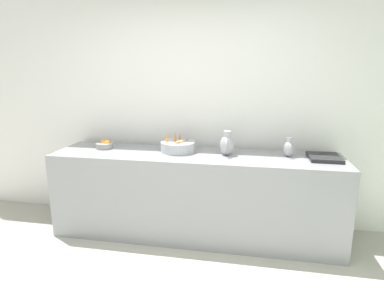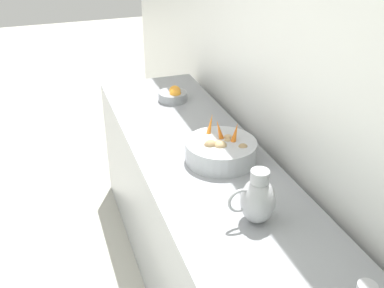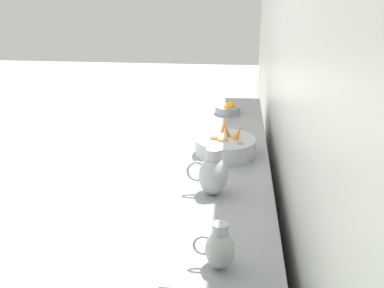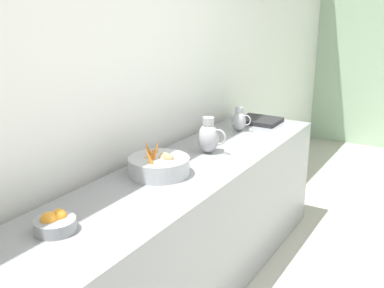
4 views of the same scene
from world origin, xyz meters
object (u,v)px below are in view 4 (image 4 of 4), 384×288
vegetable_colander (159,166)px  metal_pitcher_tall (209,137)px  metal_pitcher_short (239,120)px  orange_bowl (55,223)px

vegetable_colander → metal_pitcher_tall: (0.05, 0.53, 0.06)m
metal_pitcher_short → orange_bowl: bearing=-89.8°
orange_bowl → metal_pitcher_tall: (0.05, 1.38, 0.08)m
vegetable_colander → metal_pitcher_short: bearing=90.3°
metal_pitcher_tall → metal_pitcher_short: bearing=95.5°
orange_bowl → metal_pitcher_tall: size_ratio=0.77×
orange_bowl → metal_pitcher_short: 2.00m
orange_bowl → metal_pitcher_short: size_ratio=0.98×
metal_pitcher_tall → metal_pitcher_short: (-0.06, 0.62, -0.03)m
vegetable_colander → metal_pitcher_short: 1.15m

